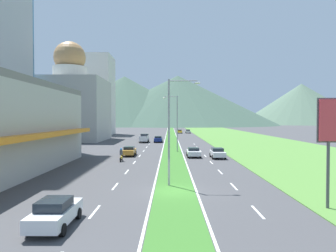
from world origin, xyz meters
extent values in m
plane|color=#424244|center=(0.00, 0.00, 0.00)|extent=(600.00, 600.00, 0.00)
cube|color=#387028|center=(0.00, 60.00, 0.03)|extent=(3.20, 240.00, 0.06)
cube|color=#518438|center=(20.60, 60.00, 0.03)|extent=(24.00, 240.00, 0.06)
cube|color=silver|center=(-5.10, -5.40, 0.01)|extent=(0.16, 2.80, 0.01)
cube|color=silver|center=(-5.10, 1.89, 0.01)|extent=(0.16, 2.80, 0.01)
cube|color=silver|center=(-5.10, 9.19, 0.01)|extent=(0.16, 2.80, 0.01)
cube|color=silver|center=(-5.10, 16.49, 0.01)|extent=(0.16, 2.80, 0.01)
cube|color=silver|center=(-5.10, 23.79, 0.01)|extent=(0.16, 2.80, 0.01)
cube|color=silver|center=(-5.10, 31.08, 0.01)|extent=(0.16, 2.80, 0.01)
cube|color=silver|center=(-5.10, 38.38, 0.01)|extent=(0.16, 2.80, 0.01)
cube|color=silver|center=(-5.10, 45.68, 0.01)|extent=(0.16, 2.80, 0.01)
cube|color=silver|center=(5.10, -5.40, 0.01)|extent=(0.16, 2.80, 0.01)
cube|color=silver|center=(5.10, 1.89, 0.01)|extent=(0.16, 2.80, 0.01)
cube|color=silver|center=(5.10, 9.19, 0.01)|extent=(0.16, 2.80, 0.01)
cube|color=silver|center=(5.10, 16.49, 0.01)|extent=(0.16, 2.80, 0.01)
cube|color=silver|center=(5.10, 23.79, 0.01)|extent=(0.16, 2.80, 0.01)
cube|color=silver|center=(5.10, 31.08, 0.01)|extent=(0.16, 2.80, 0.01)
cube|color=silver|center=(5.10, 38.38, 0.01)|extent=(0.16, 2.80, 0.01)
cube|color=silver|center=(5.10, 45.68, 0.01)|extent=(0.16, 2.80, 0.01)
cube|color=silver|center=(-1.75, 60.00, 0.01)|extent=(0.16, 240.00, 0.01)
cube|color=silver|center=(1.75, 60.00, 0.01)|extent=(0.16, 240.00, 0.01)
cube|color=orange|center=(-13.49, 7.25, 4.15)|extent=(2.82, 27.12, 0.61)
cube|color=#B7B2A8|center=(-26.89, 58.07, 8.09)|extent=(18.40, 18.40, 16.18)
cylinder|color=beige|center=(-26.89, 58.07, 17.84)|extent=(8.68, 8.68, 3.31)
sphere|color=#B27F4C|center=(-26.89, 58.07, 21.97)|extent=(8.27, 8.27, 8.27)
cube|color=silver|center=(-27.81, 87.41, 14.07)|extent=(13.41, 13.41, 28.14)
cone|color=#3D5647|center=(-40.31, 250.50, 21.36)|extent=(157.03, 157.03, 42.72)
cone|color=#3D5647|center=(6.58, 254.61, 21.92)|extent=(174.54, 174.54, 43.84)
cone|color=#516B56|center=(128.87, 284.01, 19.92)|extent=(120.29, 120.29, 39.84)
cylinder|color=#99999E|center=(-0.47, 2.08, 4.61)|extent=(0.18, 0.18, 9.22)
cylinder|color=#99999E|center=(0.74, 2.02, 9.07)|extent=(2.43, 0.22, 0.10)
ellipsoid|color=silver|center=(1.96, 1.96, 8.87)|extent=(0.56, 0.28, 0.20)
cylinder|color=#99999E|center=(0.89, 29.62, 4.88)|extent=(0.18, 0.18, 9.77)
cylinder|color=#99999E|center=(-0.24, 29.63, 9.62)|extent=(2.25, 0.13, 0.10)
ellipsoid|color=silver|center=(-1.36, 29.65, 9.42)|extent=(0.56, 0.28, 0.20)
cylinder|color=#4C4C51|center=(9.80, -4.70, 2.20)|extent=(0.20, 0.20, 4.40)
cube|color=navy|center=(-3.24, 51.25, 0.69)|extent=(1.89, 4.48, 0.74)
cube|color=black|center=(-3.24, 51.07, 1.28)|extent=(1.62, 1.97, 0.45)
cylinder|color=black|center=(-4.15, 52.64, 0.32)|extent=(0.22, 0.64, 0.64)
cylinder|color=black|center=(-2.34, 52.64, 0.32)|extent=(0.22, 0.64, 0.64)
cylinder|color=black|center=(-4.15, 49.86, 0.32)|extent=(0.22, 0.64, 0.64)
cylinder|color=black|center=(-2.34, 49.86, 0.32)|extent=(0.22, 0.64, 0.64)
cube|color=silver|center=(6.62, 21.02, 0.66)|extent=(1.85, 4.18, 0.69)
cube|color=black|center=(6.62, 21.19, 1.25)|extent=(1.59, 1.84, 0.47)
cylinder|color=black|center=(7.51, 19.73, 0.32)|extent=(0.22, 0.64, 0.64)
cylinder|color=black|center=(5.74, 19.73, 0.32)|extent=(0.22, 0.64, 0.64)
cylinder|color=black|center=(7.51, 22.32, 0.32)|extent=(0.22, 0.64, 0.64)
cylinder|color=black|center=(5.74, 22.32, 0.32)|extent=(0.22, 0.64, 0.64)
cube|color=#C6842D|center=(-6.73, 23.86, 0.67)|extent=(1.76, 4.24, 0.69)
cube|color=black|center=(-6.73, 23.69, 1.23)|extent=(1.51, 1.86, 0.44)
cylinder|color=black|center=(-7.58, 25.17, 0.32)|extent=(0.22, 0.64, 0.64)
cylinder|color=black|center=(-5.89, 25.17, 0.32)|extent=(0.22, 0.64, 0.64)
cylinder|color=black|center=(-7.58, 22.55, 0.32)|extent=(0.22, 0.64, 0.64)
cylinder|color=black|center=(-5.89, 22.55, 0.32)|extent=(0.22, 0.64, 0.64)
cube|color=#B2B2B7|center=(6.70, 97.76, 0.64)|extent=(1.73, 4.13, 0.64)
cube|color=black|center=(6.70, 97.92, 1.20)|extent=(1.49, 1.82, 0.48)
cylinder|color=black|center=(7.53, 96.48, 0.32)|extent=(0.22, 0.64, 0.64)
cylinder|color=black|center=(5.87, 96.48, 0.32)|extent=(0.22, 0.64, 0.64)
cylinder|color=black|center=(7.53, 99.04, 0.32)|extent=(0.22, 0.64, 0.64)
cylinder|color=black|center=(5.87, 99.04, 0.32)|extent=(0.22, 0.64, 0.64)
cube|color=silver|center=(-6.55, -8.14, 0.68)|extent=(1.75, 4.33, 0.72)
cube|color=black|center=(-6.55, -8.32, 1.29)|extent=(1.51, 1.91, 0.50)
cylinder|color=black|center=(-7.40, -6.80, 0.32)|extent=(0.22, 0.64, 0.64)
cylinder|color=black|center=(-5.71, -6.80, 0.32)|extent=(0.22, 0.64, 0.64)
cylinder|color=black|center=(-7.40, -9.49, 0.32)|extent=(0.22, 0.64, 0.64)
cylinder|color=black|center=(-5.71, -9.49, 0.32)|extent=(0.22, 0.64, 0.64)
cube|color=silver|center=(3.17, 22.36, 0.64)|extent=(1.87, 4.11, 0.65)
cube|color=black|center=(3.17, 22.52, 1.18)|extent=(1.61, 1.81, 0.42)
cylinder|color=black|center=(4.07, 21.08, 0.32)|extent=(0.22, 0.64, 0.64)
cylinder|color=black|center=(2.28, 21.08, 0.32)|extent=(0.22, 0.64, 0.64)
cylinder|color=black|center=(4.07, 23.63, 0.32)|extent=(0.22, 0.64, 0.64)
cylinder|color=black|center=(2.28, 23.63, 0.32)|extent=(0.22, 0.64, 0.64)
cube|color=yellow|center=(3.42, 97.09, 0.65)|extent=(1.72, 4.30, 0.66)
cube|color=black|center=(3.42, 97.26, 1.21)|extent=(1.48, 1.89, 0.45)
cylinder|color=black|center=(4.24, 95.76, 0.32)|extent=(0.22, 0.64, 0.64)
cylinder|color=black|center=(2.59, 95.76, 0.32)|extent=(0.22, 0.64, 0.64)
cylinder|color=black|center=(4.24, 98.42, 0.32)|extent=(0.22, 0.64, 0.64)
cylinder|color=black|center=(2.59, 98.42, 0.32)|extent=(0.22, 0.64, 0.64)
cube|color=silver|center=(-6.67, 51.04, 0.80)|extent=(2.00, 5.40, 0.80)
cube|color=black|center=(-6.67, 52.64, 1.60)|extent=(1.84, 2.00, 0.80)
cube|color=silver|center=(-7.61, 49.94, 1.42)|extent=(0.10, 3.20, 0.44)
cube|color=silver|center=(-5.73, 49.94, 1.42)|extent=(0.10, 3.20, 0.44)
cube|color=silver|center=(-6.67, 48.39, 1.42)|extent=(1.84, 0.10, 0.44)
cylinder|color=black|center=(-7.63, 52.66, 0.40)|extent=(0.26, 0.80, 0.80)
cylinder|color=black|center=(-5.71, 52.66, 0.40)|extent=(0.26, 0.80, 0.80)
cylinder|color=black|center=(-7.63, 49.42, 0.40)|extent=(0.26, 0.80, 0.80)
cylinder|color=black|center=(-5.71, 49.42, 0.40)|extent=(0.26, 0.80, 0.80)
cylinder|color=black|center=(-7.02, 18.27, 0.30)|extent=(0.10, 0.60, 0.60)
cylinder|color=black|center=(-7.02, 16.87, 0.30)|extent=(0.12, 0.60, 0.60)
cube|color=yellow|center=(-7.02, 17.57, 0.47)|extent=(0.20, 1.12, 0.25)
ellipsoid|color=yellow|center=(-7.02, 17.77, 0.83)|extent=(0.24, 0.44, 0.24)
cube|color=#4C4C51|center=(-7.02, 17.47, 1.20)|extent=(0.36, 0.28, 0.70)
sphere|color=blue|center=(-7.02, 17.52, 1.67)|extent=(0.26, 0.26, 0.26)
camera|label=1|loc=(-0.38, -24.82, 5.86)|focal=33.46mm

